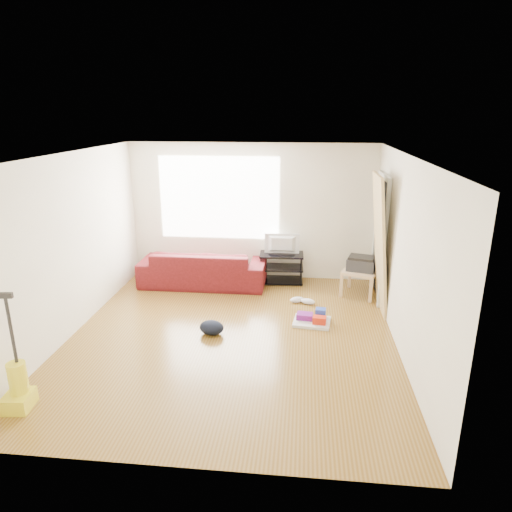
# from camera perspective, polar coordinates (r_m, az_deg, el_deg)

# --- Properties ---
(room) EXTENTS (4.51, 5.01, 2.51)m
(room) POSITION_cam_1_polar(r_m,az_deg,el_deg) (6.18, -2.35, 0.99)
(room) COLOR brown
(room) RESTS_ON ground
(sofa) EXTENTS (2.25, 0.88, 0.66)m
(sofa) POSITION_cam_1_polar(r_m,az_deg,el_deg) (8.41, -6.53, -3.52)
(sofa) COLOR #3B0B0D
(sofa) RESTS_ON ground
(tv_stand) EXTENTS (0.80, 0.48, 0.54)m
(tv_stand) POSITION_cam_1_polar(r_m,az_deg,el_deg) (8.39, 3.19, -1.44)
(tv_stand) COLOR black
(tv_stand) RESTS_ON ground
(tv) EXTENTS (0.63, 0.08, 0.36)m
(tv) POSITION_cam_1_polar(r_m,az_deg,el_deg) (8.26, 3.24, 1.47)
(tv) COLOR black
(tv) RESTS_ON tv_stand
(side_table) EXTENTS (0.71, 0.71, 0.45)m
(side_table) POSITION_cam_1_polar(r_m,az_deg,el_deg) (7.97, 12.93, -2.18)
(side_table) COLOR tan
(side_table) RESTS_ON ground
(printer) EXTENTS (0.53, 0.45, 0.24)m
(printer) POSITION_cam_1_polar(r_m,az_deg,el_deg) (7.91, 13.02, -0.90)
(printer) COLOR #29292F
(printer) RESTS_ON side_table
(bucket) EXTENTS (0.32, 0.32, 0.30)m
(bucket) POSITION_cam_1_polar(r_m,az_deg,el_deg) (8.08, -2.52, -4.32)
(bucket) COLOR #1429BC
(bucket) RESTS_ON ground
(toilet_paper) EXTENTS (0.11, 0.11, 0.10)m
(toilet_paper) POSITION_cam_1_polar(r_m,az_deg,el_deg) (7.98, -2.54, -3.09)
(toilet_paper) COLOR white
(toilet_paper) RESTS_ON bucket
(cleaning_tray) EXTENTS (0.58, 0.49, 0.19)m
(cleaning_tray) POSITION_cam_1_polar(r_m,az_deg,el_deg) (6.92, 7.12, -7.84)
(cleaning_tray) COLOR silver
(cleaning_tray) RESTS_ON ground
(backpack) EXTENTS (0.41, 0.36, 0.19)m
(backpack) POSITION_cam_1_polar(r_m,az_deg,el_deg) (6.61, -5.55, -9.65)
(backpack) COLOR black
(backpack) RESTS_ON ground
(sneakers) EXTENTS (0.44, 0.22, 0.10)m
(sneakers) POSITION_cam_1_polar(r_m,az_deg,el_deg) (7.57, 5.82, -5.57)
(sneakers) COLOR silver
(sneakers) RESTS_ON ground
(vacuum) EXTENTS (0.30, 0.34, 1.30)m
(vacuum) POSITION_cam_1_polar(r_m,az_deg,el_deg) (5.61, -27.61, -14.33)
(vacuum) COLOR yellow
(vacuum) RESTS_ON ground
(door_panel) EXTENTS (0.27, 0.86, 2.14)m
(door_panel) POSITION_cam_1_polar(r_m,az_deg,el_deg) (7.61, 14.57, -6.36)
(door_panel) COLOR tan
(door_panel) RESTS_ON ground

